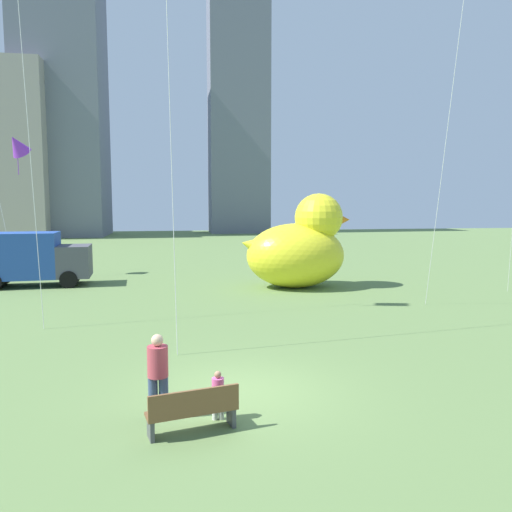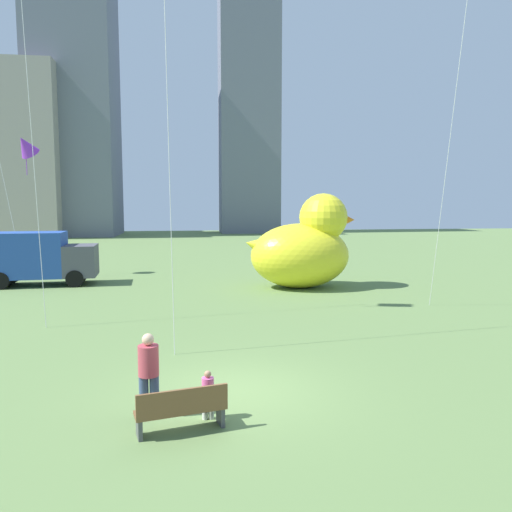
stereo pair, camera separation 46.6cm
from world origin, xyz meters
TOP-DOWN VIEW (x-y plane):
  - ground_plane at (0.00, 0.00)m, footprint 140.00×140.00m
  - park_bench at (-1.18, -1.96)m, footprint 1.80×0.84m
  - person_adult at (-1.86, -1.07)m, footprint 0.42×0.42m
  - person_child at (-0.67, -1.41)m, footprint 0.25×0.25m
  - giant_inflatable_duck at (4.89, 13.97)m, footprint 5.89×3.78m
  - box_truck at (-9.10, 16.54)m, footprint 5.99×2.70m
  - city_skyline at (-17.75, 61.65)m, footprint 51.93×16.56m
  - kite_purple at (-10.43, 20.04)m, footprint 2.49×2.56m

SIDE VIEW (x-z plane):
  - ground_plane at x=0.00m, z-range 0.00..0.00m
  - park_bench at x=-1.18m, z-range 0.03..0.93m
  - person_child at x=-0.67m, z-range 0.05..1.06m
  - person_adult at x=-1.86m, z-range 0.09..1.82m
  - box_truck at x=-9.10m, z-range 0.02..2.87m
  - giant_inflatable_duck at x=4.89m, z-range -0.36..4.52m
  - kite_purple at x=-10.43m, z-range 3.47..11.98m
  - city_skyline at x=-17.75m, z-range -2.35..35.64m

